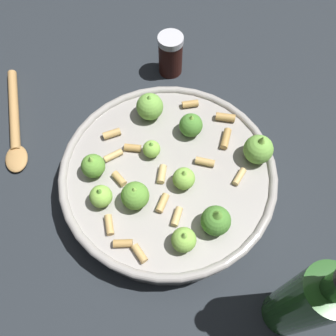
% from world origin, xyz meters
% --- Properties ---
extents(ground_plane, '(2.40, 2.40, 0.00)m').
position_xyz_m(ground_plane, '(0.00, 0.00, 0.00)').
color(ground_plane, '#23282D').
extents(cooking_pan, '(0.32, 0.32, 0.10)m').
position_xyz_m(cooking_pan, '(0.00, 0.00, 0.03)').
color(cooking_pan, '#9E9993').
rests_on(cooking_pan, ground).
extents(pepper_shaker, '(0.05, 0.05, 0.08)m').
position_xyz_m(pepper_shaker, '(-0.07, 0.24, 0.04)').
color(pepper_shaker, '#33140F').
rests_on(pepper_shaker, ground).
extents(olive_oil_bottle, '(0.06, 0.06, 0.22)m').
position_xyz_m(olive_oil_bottle, '(0.20, -0.14, 0.09)').
color(olive_oil_bottle, '#1E4C19').
rests_on(olive_oil_bottle, ground).
extents(wooden_spoon, '(0.13, 0.20, 0.02)m').
position_xyz_m(wooden_spoon, '(-0.28, 0.03, 0.01)').
color(wooden_spoon, '#B2844C').
rests_on(wooden_spoon, ground).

